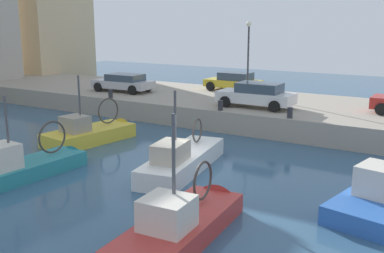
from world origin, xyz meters
The scene contains 14 objects.
water_surface centered at (0.00, 0.00, 0.00)m, with size 80.00×80.00×0.00m, color #335675.
quay_wall centered at (11.50, 0.00, 0.60)m, with size 9.00×56.00×1.20m, color #9E9384.
fishing_boat_white centered at (0.72, 0.11, 0.11)m, with size 6.81×2.65×4.19m.
fishing_boat_yellow centered at (2.18, 6.54, 0.11)m, with size 5.68×2.68×4.32m.
fishing_boat_teal centered at (-3.16, 4.91, 0.14)m, with size 5.85×2.07×4.05m.
fishing_boat_red centered at (-4.34, -3.12, 0.13)m, with size 6.10×2.13×4.47m.
parked_car_yellow centered at (14.39, 4.68, 1.88)m, with size 1.97×3.95×1.31m.
parked_car_white centered at (9.26, 0.68, 1.93)m, with size 2.06×4.39×1.41m.
parked_car_silver centered at (9.99, 11.11, 1.85)m, with size 2.20×4.44×1.24m.
mooring_bollard_south centered at (7.35, -2.00, 1.48)m, with size 0.28×0.28×0.55m, color #2D2D33.
mooring_bollard_mid centered at (7.35, 2.00, 1.48)m, with size 0.28×0.28×0.55m, color #2D2D33.
mooring_bollard_north centered at (7.35, 10.00, 1.48)m, with size 0.28×0.28×0.55m, color #2D2D33.
quay_streetlamp centered at (13.00, 2.99, 4.45)m, with size 0.36×0.36×4.83m.
waterfront_building_central centered at (17.14, 27.06, 7.37)m, with size 7.40×6.99×14.71m.
Camera 1 is at (-14.65, -9.64, 5.98)m, focal length 42.68 mm.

